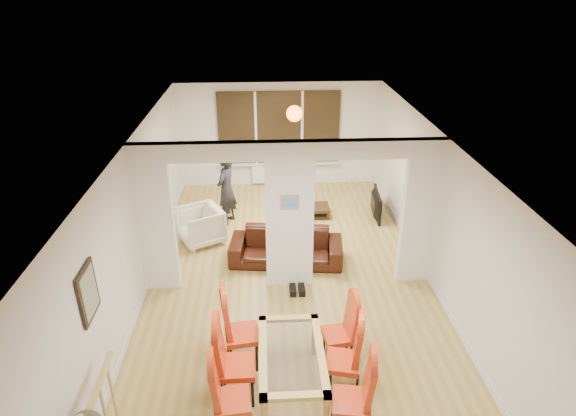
{
  "coord_description": "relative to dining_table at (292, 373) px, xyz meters",
  "views": [
    {
      "loc": [
        -0.42,
        -7.08,
        4.91
      ],
      "look_at": [
        0.01,
        0.6,
        1.16
      ],
      "focal_mm": 30.0,
      "sensor_mm": 36.0,
      "label": 1
    }
  ],
  "objects": [
    {
      "name": "floor",
      "position": [
        0.12,
        2.5,
        -0.34
      ],
      "size": [
        5.0,
        9.0,
        0.01
      ],
      "primitive_type": "cube",
      "color": "tan",
      "rests_on": "ground"
    },
    {
      "name": "room_walls",
      "position": [
        0.12,
        2.5,
        0.96
      ],
      "size": [
        5.0,
        9.0,
        2.6
      ],
      "primitive_type": null,
      "color": "silver",
      "rests_on": "floor"
    },
    {
      "name": "divider_wall",
      "position": [
        0.12,
        2.5,
        0.96
      ],
      "size": [
        5.0,
        0.18,
        2.6
      ],
      "primitive_type": "cube",
      "color": "white",
      "rests_on": "floor"
    },
    {
      "name": "bay_window_blinds",
      "position": [
        0.12,
        6.94,
        1.16
      ],
      "size": [
        3.0,
        0.08,
        1.8
      ],
      "primitive_type": "cube",
      "color": "black",
      "rests_on": "room_walls"
    },
    {
      "name": "radiator",
      "position": [
        0.12,
        6.9,
        -0.04
      ],
      "size": [
        1.4,
        0.08,
        0.5
      ],
      "primitive_type": "cube",
      "color": "white",
      "rests_on": "floor"
    },
    {
      "name": "pendant_light",
      "position": [
        0.42,
        5.8,
        1.81
      ],
      "size": [
        0.36,
        0.36,
        0.36
      ],
      "primitive_type": "sphere",
      "color": "orange",
      "rests_on": "room_walls"
    },
    {
      "name": "stair_newel",
      "position": [
        -2.13,
        -0.7,
        0.21
      ],
      "size": [
        0.4,
        1.2,
        1.1
      ],
      "primitive_type": null,
      "color": "tan",
      "rests_on": "floor"
    },
    {
      "name": "wall_poster",
      "position": [
        -2.35,
        0.1,
        1.26
      ],
      "size": [
        0.04,
        0.52,
        0.67
      ],
      "primitive_type": "cube",
      "color": "gray",
      "rests_on": "room_walls"
    },
    {
      "name": "pillar_photo",
      "position": [
        0.12,
        2.4,
        1.26
      ],
      "size": [
        0.3,
        0.03,
        0.25
      ],
      "primitive_type": "cube",
      "color": "#4C8CD8",
      "rests_on": "divider_wall"
    },
    {
      "name": "dining_table",
      "position": [
        0.0,
        0.0,
        0.0
      ],
      "size": [
        0.82,
        1.45,
        0.68
      ],
      "primitive_type": null,
      "color": "#B39242",
      "rests_on": "floor"
    },
    {
      "name": "dining_chair_la",
      "position": [
        -0.73,
        -0.52,
        0.19
      ],
      "size": [
        0.46,
        0.46,
        1.06
      ],
      "primitive_type": null,
      "rotation": [
        0.0,
        0.0,
        0.11
      ],
      "color": "#BD3313",
      "rests_on": "floor"
    },
    {
      "name": "dining_chair_lb",
      "position": [
        -0.69,
        -0.01,
        0.24
      ],
      "size": [
        0.46,
        0.46,
        1.15
      ],
      "primitive_type": null,
      "rotation": [
        0.0,
        0.0,
        0.01
      ],
      "color": "#BD3313",
      "rests_on": "floor"
    },
    {
      "name": "dining_chair_lc",
      "position": [
        -0.64,
        0.6,
        0.23
      ],
      "size": [
        0.52,
        0.52,
        1.15
      ],
      "primitive_type": null,
      "rotation": [
        0.0,
        0.0,
        0.14
      ],
      "color": "#BD3313",
      "rests_on": "floor"
    },
    {
      "name": "dining_chair_ra",
      "position": [
        0.65,
        -0.61,
        0.21
      ],
      "size": [
        0.5,
        0.5,
        1.09
      ],
      "primitive_type": null,
      "rotation": [
        0.0,
        0.0,
        -0.17
      ],
      "color": "#BD3313",
      "rests_on": "floor"
    },
    {
      "name": "dining_chair_rb",
      "position": [
        0.65,
        0.04,
        0.19
      ],
      "size": [
        0.52,
        0.52,
        1.07
      ],
      "primitive_type": null,
      "rotation": [
        0.0,
        0.0,
        -0.24
      ],
      "color": "#BD3313",
      "rests_on": "floor"
    },
    {
      "name": "dining_chair_rc",
      "position": [
        0.68,
        0.56,
        0.17
      ],
      "size": [
        0.46,
        0.46,
        1.02
      ],
      "primitive_type": null,
      "rotation": [
        0.0,
        0.0,
        0.14
      ],
      "color": "#BD3313",
      "rests_on": "floor"
    },
    {
      "name": "sofa",
      "position": [
        0.1,
        3.19,
        -0.04
      ],
      "size": [
        2.17,
        1.04,
        0.61
      ],
      "primitive_type": "imported",
      "rotation": [
        0.0,
        0.0,
        -0.11
      ],
      "color": "black",
      "rests_on": "floor"
    },
    {
      "name": "armchair",
      "position": [
        -1.58,
        4.02,
        0.03
      ],
      "size": [
        1.08,
        1.09,
        0.74
      ],
      "primitive_type": "imported",
      "rotation": [
        0.0,
        0.0,
        -1.09
      ],
      "color": "#EBE5C7",
      "rests_on": "floor"
    },
    {
      "name": "person",
      "position": [
        -1.09,
        4.85,
        0.45
      ],
      "size": [
        0.68,
        0.58,
        1.58
      ],
      "primitive_type": "imported",
      "rotation": [
        0.0,
        0.0,
        -1.98
      ],
      "color": "black",
      "rests_on": "floor"
    },
    {
      "name": "television",
      "position": [
        2.12,
        4.97,
        -0.05
      ],
      "size": [
        1.02,
        0.22,
        0.58
      ],
      "primitive_type": "imported",
      "rotation": [
        0.0,
        0.0,
        1.48
      ],
      "color": "black",
      "rests_on": "floor"
    },
    {
      "name": "coffee_table",
      "position": [
        0.64,
        5.05,
        -0.22
      ],
      "size": [
        1.1,
        0.64,
        0.24
      ],
      "primitive_type": null,
      "rotation": [
        0.0,
        0.0,
        0.12
      ],
      "color": "#342511",
      "rests_on": "floor"
    },
    {
      "name": "bottle",
      "position": [
        0.75,
        5.1,
        0.04
      ],
      "size": [
        0.07,
        0.07,
        0.28
      ],
      "primitive_type": "cylinder",
      "color": "#143F19",
      "rests_on": "coffee_table"
    },
    {
      "name": "bowl",
      "position": [
        0.5,
        4.93,
        -0.07
      ],
      "size": [
        0.21,
        0.21,
        0.05
      ],
      "primitive_type": "imported",
      "color": "#342511",
      "rests_on": "coffee_table"
    },
    {
      "name": "shoes",
      "position": [
        0.23,
        2.17,
        -0.29
      ],
      "size": [
        0.26,
        0.28,
        0.11
      ],
      "primitive_type": null,
      "color": "black",
      "rests_on": "floor"
    }
  ]
}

